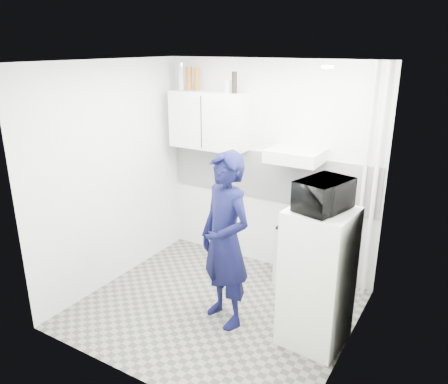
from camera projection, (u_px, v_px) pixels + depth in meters
The scene contains 22 objects.
floor at pixel (215, 308), 4.79m from camera, with size 2.80×2.80×0.00m, color slate.
ceiling at pixel (213, 61), 3.95m from camera, with size 2.80×2.80×0.00m, color white.
wall_back at pixel (268, 168), 5.38m from camera, with size 2.80×2.80×0.00m, color white.
wall_left at pixel (112, 176), 5.05m from camera, with size 2.60×2.60×0.00m, color white.
wall_right at pixel (355, 225), 3.69m from camera, with size 2.60×2.60×0.00m, color white.
person at pixel (225, 241), 4.31m from camera, with size 0.66×0.43×1.81m, color black.
stove at pixel (298, 255), 5.21m from camera, with size 0.45×0.45×0.73m, color silver.
fridge at pixel (317, 278), 4.07m from camera, with size 0.56×0.56×1.36m, color white.
stove_top at pixel (300, 226), 5.09m from camera, with size 0.44×0.44×0.03m, color black.
saucepan at pixel (293, 222), 5.05m from camera, with size 0.17×0.17×0.10m, color silver.
microwave at pixel (324, 195), 3.81m from camera, with size 0.34×0.51×0.28m, color black.
bottle_a at pixel (181, 76), 5.46m from camera, with size 0.08×0.08×0.33m, color #B2B7BC.
bottle_b at pixel (189, 78), 5.41m from camera, with size 0.08×0.08×0.29m, color brown.
bottle_c at pixel (197, 79), 5.36m from camera, with size 0.07×0.07×0.28m, color brown.
canister_b at pixel (228, 86), 5.16m from camera, with size 0.08×0.08×0.15m, color #B2B7BC.
bottle_e at pixel (234, 82), 5.10m from camera, with size 0.06×0.06×0.25m, color black.
upper_cabinet at pixel (209, 120), 5.43m from camera, with size 1.00×0.35×0.70m, color white.
range_hood at pixel (296, 155), 4.87m from camera, with size 0.60×0.50×0.14m, color silver.
backsplash at pixel (268, 176), 5.40m from camera, with size 2.74×0.03×0.60m, color white.
pipe_a at pixel (375, 186), 4.68m from camera, with size 0.05×0.05×2.60m, color silver.
pipe_b at pixel (363, 185), 4.74m from camera, with size 0.04×0.04×2.60m, color silver.
ceiling_spot_fixture at pixel (328, 67), 3.63m from camera, with size 0.10×0.10×0.02m, color white.
Camera 1 is at (2.20, -3.48, 2.75)m, focal length 35.00 mm.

